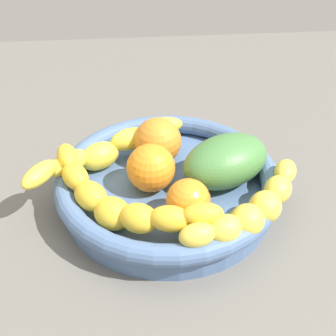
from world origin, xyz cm
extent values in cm
cube|color=#63605A|center=(0.00, 0.00, 1.50)|extent=(120.00, 120.00, 3.00)
cylinder|color=#4D6B98|center=(0.00, 0.00, 4.24)|extent=(27.88, 27.88, 2.47)
torus|color=#4D6B98|center=(0.00, 0.00, 6.80)|extent=(29.74, 29.74, 2.66)
ellipsoid|color=yellow|center=(8.32, 0.07, 9.73)|extent=(3.26, 6.07, 2.46)
ellipsoid|color=yellow|center=(7.15, 4.74, 8.55)|extent=(4.90, 6.50, 3.12)
ellipsoid|color=yellow|center=(5.06, 9.07, 7.36)|extent=(6.25, 6.91, 3.78)
ellipsoid|color=yellow|center=(2.13, 12.89, 8.55)|extent=(6.24, 6.35, 3.12)
ellipsoid|color=yellow|center=(-1.52, 16.03, 9.73)|extent=(6.15, 5.33, 2.46)
ellipsoid|color=yellow|center=(2.08, 12.98, 9.70)|extent=(5.14, 3.60, 2.58)
ellipsoid|color=yellow|center=(-1.32, 11.75, 8.95)|extent=(5.53, 4.80, 3.04)
ellipsoid|color=yellow|center=(-4.37, 9.78, 8.20)|extent=(5.83, 5.66, 3.50)
ellipsoid|color=yellow|center=(-6.90, 7.20, 7.45)|extent=(6.00, 6.12, 3.97)
ellipsoid|color=yellow|center=(-8.79, 4.11, 8.20)|extent=(5.15, 5.71, 3.50)
ellipsoid|color=yellow|center=(-9.96, 0.68, 8.95)|extent=(3.97, 5.21, 3.04)
ellipsoid|color=yellow|center=(-10.33, -2.92, 9.70)|extent=(2.62, 4.69, 2.58)
ellipsoid|color=yellow|center=(-12.42, -2.06, 8.66)|extent=(3.59, 4.70, 2.73)
ellipsoid|color=yellow|center=(-11.40, -5.26, 8.22)|extent=(4.69, 5.16, 3.32)
ellipsoid|color=yellow|center=(-9.82, -8.22, 7.79)|extent=(5.57, 5.65, 3.91)
ellipsoid|color=yellow|center=(-7.74, -10.86, 7.79)|extent=(5.73, 5.74, 3.91)
ellipsoid|color=yellow|center=(-5.23, -13.09, 8.22)|extent=(5.35, 5.17, 3.32)
ellipsoid|color=yellow|center=(-2.36, -14.83, 8.66)|extent=(4.98, 4.30, 2.73)
sphere|color=orange|center=(0.03, 2.22, 8.64)|extent=(6.34, 6.34, 6.34)
sphere|color=orange|center=(5.90, 0.89, 8.79)|extent=(6.63, 6.63, 6.63)
sphere|color=orange|center=(-6.24, -1.86, 8.17)|extent=(5.40, 5.40, 5.40)
ellipsoid|color=#467F3F|center=(0.55, -7.69, 8.71)|extent=(12.71, 14.63, 6.48)
camera|label=1|loc=(-46.22, 4.15, 43.77)|focal=48.10mm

